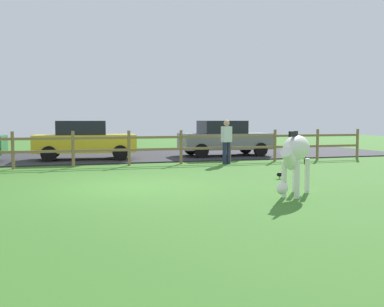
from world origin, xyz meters
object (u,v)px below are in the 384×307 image
at_px(zebra, 295,153).
at_px(parked_car_grey, 224,138).
at_px(crow_on_grass, 280,174).
at_px(parked_car_yellow, 85,140).
at_px(visitor_near_fence, 227,140).

height_order(zebra, parked_car_grey, parked_car_grey).
bearing_deg(parked_car_grey, crow_on_grass, -98.92).
distance_m(zebra, parked_car_yellow, 10.58).
distance_m(parked_car_grey, parked_car_yellow, 6.07).
height_order(zebra, crow_on_grass, zebra).
xyz_separation_m(zebra, visitor_near_fence, (1.07, 6.78, -0.02)).
bearing_deg(parked_car_yellow, visitor_near_fence, -31.49).
distance_m(crow_on_grass, visitor_near_fence, 4.33).
height_order(crow_on_grass, visitor_near_fence, visitor_near_fence).
bearing_deg(parked_car_yellow, zebra, -68.33).
xyz_separation_m(crow_on_grass, visitor_near_fence, (0.06, 4.25, 0.78)).
bearing_deg(zebra, parked_car_yellow, 111.67).
distance_m(zebra, crow_on_grass, 2.84).
distance_m(zebra, parked_car_grey, 10.06).
relative_size(zebra, crow_on_grass, 7.11).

